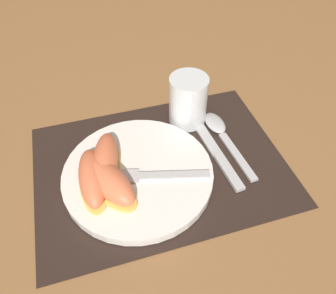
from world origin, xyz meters
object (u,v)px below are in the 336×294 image
fork (143,176)px  citrus_wedge_1 (92,179)px  plate (138,174)px  knife (214,149)px  citrus_wedge_2 (107,180)px  spoon (221,131)px  juice_glass (188,103)px  citrus_wedge_0 (106,164)px

fork → citrus_wedge_1: (-0.08, 0.01, 0.01)m
plate → fork: (0.01, -0.01, 0.01)m
knife → citrus_wedge_2: size_ratio=1.51×
spoon → fork: (-0.17, -0.07, 0.01)m
spoon → citrus_wedge_2: size_ratio=1.30×
fork → citrus_wedge_1: 0.08m
juice_glass → citrus_wedge_2: size_ratio=0.70×
plate → knife: plate is taller
fork → spoon: bearing=23.4°
citrus_wedge_1 → spoon: bearing=14.8°
plate → spoon: 0.18m
spoon → knife: bearing=-128.0°
juice_glass → fork: juice_glass is taller
plate → citrus_wedge_1: size_ratio=2.06×
fork → juice_glass: bearing=46.8°
juice_glass → citrus_wedge_0: (-0.17, -0.10, -0.01)m
plate → citrus_wedge_1: bearing=-174.2°
knife → juice_glass: bearing=102.3°
fork → citrus_wedge_0: 0.06m
juice_glass → spoon: bearing=-48.2°
juice_glass → citrus_wedge_2: bearing=-143.6°
citrus_wedge_1 → citrus_wedge_2: 0.02m
plate → citrus_wedge_2: size_ratio=1.81×
plate → knife: bearing=8.3°
knife → spoon: (0.03, 0.04, 0.00)m
juice_glass → knife: 0.10m
knife → citrus_wedge_0: 0.19m
juice_glass → fork: 0.17m
citrus_wedge_0 → juice_glass: bearing=29.0°
fork → citrus_wedge_2: bearing=-176.9°
spoon → juice_glass: bearing=131.8°
plate → spoon: (0.17, 0.06, -0.00)m
knife → citrus_wedge_0: (-0.19, -0.01, 0.03)m
plate → citrus_wedge_2: (-0.05, -0.02, 0.02)m
plate → citrus_wedge_0: size_ratio=1.81×
plate → juice_glass: juice_glass is taller
juice_glass → knife: juice_glass is taller
citrus_wedge_1 → citrus_wedge_2: same height
juice_glass → fork: bearing=-133.2°
plate → fork: 0.02m
juice_glass → citrus_wedge_0: juice_glass is taller
juice_glass → fork: (-0.12, -0.13, -0.02)m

